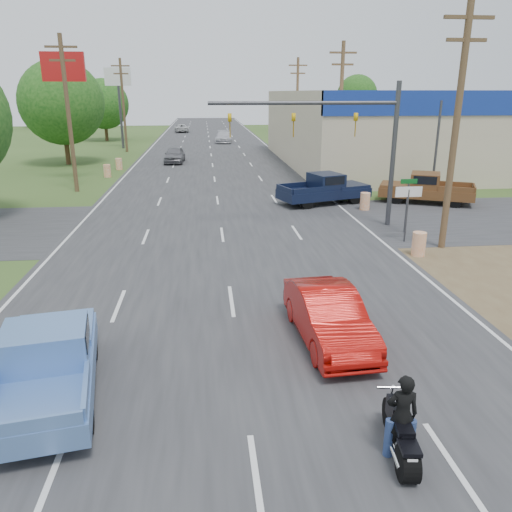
{
  "coord_description": "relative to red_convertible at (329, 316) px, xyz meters",
  "views": [
    {
      "loc": [
        -0.73,
        -6.96,
        6.48
      ],
      "look_at": [
        0.88,
        8.69,
        1.3
      ],
      "focal_mm": 35.0,
      "sensor_mm": 36.0,
      "label": 1
    }
  ],
  "objects": [
    {
      "name": "utility_pole_6",
      "position": [
        -11.97,
        46.98,
        4.59
      ],
      "size": [
        2.0,
        0.28,
        10.0
      ],
      "color": "#4C3823",
      "rests_on": "ground"
    },
    {
      "name": "barrel_2",
      "position": [
        -10.97,
        28.98,
        -0.23
      ],
      "size": [
        0.56,
        0.56,
        1.0
      ],
      "primitive_type": "cylinder",
      "color": "orange",
      "rests_on": "ground"
    },
    {
      "name": "tree_6",
      "position": [
        -32.47,
        89.98,
        5.78
      ],
      "size": [
        8.82,
        8.82,
        10.92
      ],
      "color": "#422D19",
      "rests_on": "ground"
    },
    {
      "name": "distant_car_white",
      "position": [
        -6.91,
        75.85,
        -0.07
      ],
      "size": [
        2.67,
        4.92,
        1.31
      ],
      "primitive_type": "imported",
      "rotation": [
        0.0,
        0.0,
        3.25
      ],
      "color": "silver",
      "rests_on": "ground"
    },
    {
      "name": "utility_pole_3",
      "position": [
        7.03,
        43.98,
        4.59
      ],
      "size": [
        2.0,
        0.28,
        10.0
      ],
      "color": "#4C3823",
      "rests_on": "ground"
    },
    {
      "name": "navy_pickup",
      "position": [
        4.09,
        17.44,
        0.2
      ],
      "size": [
        5.92,
        3.77,
        1.83
      ],
      "rotation": [
        0.0,
        0.0,
        -1.25
      ],
      "color": "black",
      "rests_on": "ground"
    },
    {
      "name": "utility_pole_5",
      "position": [
        -11.97,
        22.98,
        4.59
      ],
      "size": [
        2.0,
        0.28,
        10.0
      ],
      "color": "#4C3823",
      "rests_on": "ground"
    },
    {
      "name": "blue_pickup",
      "position": [
        -6.78,
        -1.82,
        0.1
      ],
      "size": [
        2.73,
        5.23,
        1.65
      ],
      "rotation": [
        0.0,
        0.0,
        0.17
      ],
      "color": "black",
      "rests_on": "ground"
    },
    {
      "name": "utility_pole_2",
      "position": [
        7.03,
        25.98,
        4.59
      ],
      "size": [
        2.0,
        0.28,
        10.0
      ],
      "color": "#4C3823",
      "rests_on": "ground"
    },
    {
      "name": "distant_car_grey",
      "position": [
        -6.04,
        36.98,
        0.03
      ],
      "size": [
        2.01,
        4.51,
        1.51
      ],
      "primitive_type": "imported",
      "rotation": [
        0.0,
        0.0,
        -0.05
      ],
      "color": "slate",
      "rests_on": "ground"
    },
    {
      "name": "barrel_3",
      "position": [
        -10.67,
        32.98,
        -0.23
      ],
      "size": [
        0.56,
        0.56,
        1.0
      ],
      "primitive_type": "cylinder",
      "color": "orange",
      "rests_on": "ground"
    },
    {
      "name": "ground",
      "position": [
        -2.47,
        -5.02,
        -0.73
      ],
      "size": [
        200.0,
        200.0,
        0.0
      ],
      "primitive_type": "plane",
      "color": "#304B1E",
      "rests_on": "ground"
    },
    {
      "name": "lane_sign",
      "position": [
        5.73,
        8.98,
        1.17
      ],
      "size": [
        1.2,
        0.08,
        2.52
      ],
      "color": "#3F3F44",
      "rests_on": "ground"
    },
    {
      "name": "brown_pickup",
      "position": [
        10.1,
        17.03,
        0.19
      ],
      "size": [
        5.89,
        4.25,
        1.83
      ],
      "rotation": [
        0.0,
        0.0,
        1.13
      ],
      "color": "black",
      "rests_on": "ground"
    },
    {
      "name": "barrel_1",
      "position": [
        5.93,
        15.48,
        -0.23
      ],
      "size": [
        0.56,
        0.56,
        1.0
      ],
      "primitive_type": "cylinder",
      "color": "orange",
      "rests_on": "ground"
    },
    {
      "name": "red_convertible",
      "position": [
        0.0,
        0.0,
        0.0
      ],
      "size": [
        1.83,
        4.52,
        1.46
      ],
      "primitive_type": "imported",
      "rotation": [
        0.0,
        0.0,
        0.07
      ],
      "color": "#A20B07",
      "rests_on": "ground"
    },
    {
      "name": "cross_road",
      "position": [
        -2.47,
        12.98,
        -0.72
      ],
      "size": [
        120.0,
        10.0,
        0.02
      ],
      "primitive_type": "cube",
      "color": "#2D2D30",
      "rests_on": "ground"
    },
    {
      "name": "tree_1",
      "position": [
        -15.97,
        36.98,
        4.85
      ],
      "size": [
        7.56,
        7.56,
        9.36
      ],
      "color": "#422D19",
      "rests_on": "ground"
    },
    {
      "name": "pole_sign_left_near",
      "position": [
        -12.97,
        26.98,
        6.44
      ],
      "size": [
        3.0,
        0.35,
        9.2
      ],
      "color": "#3F3F44",
      "rests_on": "ground"
    },
    {
      "name": "barrel_0",
      "position": [
        5.53,
        6.98,
        -0.23
      ],
      "size": [
        0.56,
        0.56,
        1.0
      ],
      "primitive_type": "cylinder",
      "color": "orange",
      "rests_on": "ground"
    },
    {
      "name": "utility_pole_1",
      "position": [
        7.03,
        7.98,
        4.59
      ],
      "size": [
        2.0,
        0.28,
        10.0
      ],
      "color": "#4C3823",
      "rests_on": "ground"
    },
    {
      "name": "rider",
      "position": [
        0.23,
        -4.6,
        0.08
      ],
      "size": [
        0.63,
        0.45,
        1.62
      ],
      "primitive_type": "imported",
      "rotation": [
        0.0,
        0.0,
        3.02
      ],
      "color": "black",
      "rests_on": "ground"
    },
    {
      "name": "tree_2",
      "position": [
        -16.67,
        60.98,
        4.22
      ],
      "size": [
        6.72,
        6.72,
        8.32
      ],
      "color": "#422D19",
      "rests_on": "ground"
    },
    {
      "name": "motorcycle",
      "position": [
        0.23,
        -4.65,
        -0.26
      ],
      "size": [
        0.67,
        2.08,
        1.05
      ],
      "rotation": [
        0.0,
        0.0,
        -0.12
      ],
      "color": "black",
      "rests_on": "ground"
    },
    {
      "name": "tree_5",
      "position": [
        27.53,
        89.98,
        5.16
      ],
      "size": [
        7.98,
        7.98,
        9.88
      ],
      "color": "#422D19",
      "rests_on": "ground"
    },
    {
      "name": "street_name_sign",
      "position": [
        6.33,
        10.48,
        0.88
      ],
      "size": [
        0.8,
        0.08,
        2.61
      ],
      "color": "#3F3F44",
      "rests_on": "ground"
    },
    {
      "name": "distant_car_silver",
      "position": [
        -0.53,
        56.92,
        0.03
      ],
      "size": [
        2.46,
        5.35,
        1.52
      ],
      "primitive_type": "imported",
      "rotation": [
        0.0,
        0.0,
        -0.06
      ],
      "color": "silver",
      "rests_on": "ground"
    },
    {
      "name": "signal_mast",
      "position": [
        3.36,
        11.98,
        4.07
      ],
      "size": [
        9.12,
        0.4,
        7.0
      ],
      "color": "#3F3F44",
      "rests_on": "ground"
    },
    {
      "name": "main_road",
      "position": [
        -2.47,
        34.98,
        -0.72
      ],
      "size": [
        15.0,
        180.0,
        0.02
      ],
      "primitive_type": "cube",
      "color": "#2D2D30",
      "rests_on": "ground"
    },
    {
      "name": "pole_sign_left_far",
      "position": [
        -12.97,
        50.98,
        6.44
      ],
      "size": [
        3.0,
        0.35,
        9.2
      ],
      "color": "#3F3F44",
      "rests_on": "ground"
    }
  ]
}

